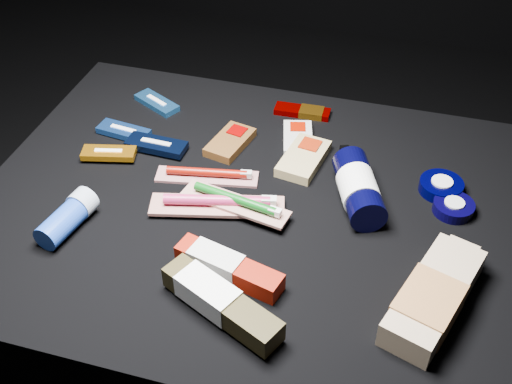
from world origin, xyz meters
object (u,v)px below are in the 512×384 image
(lotion_bottle, at_px, (358,188))
(bodywash_bottle, at_px, (433,298))
(deodorant_stick, at_px, (68,218))
(toothpaste_carton_red, at_px, (224,266))

(lotion_bottle, distance_m, bodywash_bottle, 0.26)
(deodorant_stick, height_order, toothpaste_carton_red, deodorant_stick)
(lotion_bottle, relative_size, deodorant_stick, 1.67)
(bodywash_bottle, xyz_separation_m, deodorant_stick, (-0.62, 0.01, -0.00))
(lotion_bottle, bearing_deg, deodorant_stick, -178.10)
(bodywash_bottle, height_order, toothpaste_carton_red, bodywash_bottle)
(lotion_bottle, height_order, bodywash_bottle, lotion_bottle)
(bodywash_bottle, relative_size, toothpaste_carton_red, 1.30)
(lotion_bottle, height_order, deodorant_stick, lotion_bottle)
(lotion_bottle, xyz_separation_m, bodywash_bottle, (0.15, -0.21, -0.01))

